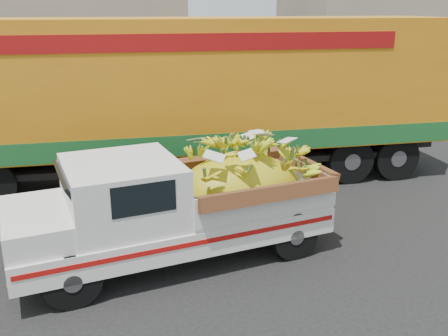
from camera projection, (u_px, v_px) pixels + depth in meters
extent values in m
plane|color=black|center=(246.00, 233.00, 9.32)|extent=(100.00, 100.00, 0.00)
cube|color=gray|center=(189.00, 149.00, 14.55)|extent=(60.00, 0.25, 0.15)
cube|color=gray|center=(177.00, 132.00, 16.49)|extent=(60.00, 4.00, 0.14)
cube|color=gray|center=(426.00, 28.00, 25.28)|extent=(14.00, 6.00, 6.00)
cylinder|color=black|center=(72.00, 280.00, 6.93)|extent=(0.85, 0.37, 0.82)
cylinder|color=black|center=(59.00, 235.00, 8.31)|extent=(0.85, 0.37, 0.82)
cylinder|color=black|center=(293.00, 235.00, 8.30)|extent=(0.85, 0.37, 0.82)
cylinder|color=black|center=(251.00, 202.00, 9.68)|extent=(0.85, 0.37, 0.82)
cube|color=silver|center=(173.00, 225.00, 8.23)|extent=(5.33, 2.64, 0.42)
cube|color=#A50F0C|center=(192.00, 244.00, 7.40)|extent=(4.94, 0.81, 0.08)
cube|color=silver|center=(10.00, 261.00, 7.31)|extent=(0.40, 1.80, 0.15)
cube|color=silver|center=(36.00, 223.00, 7.30)|extent=(1.19, 1.86, 0.39)
cube|color=silver|center=(123.00, 192.00, 7.71)|extent=(1.94, 2.02, 0.98)
cube|color=black|center=(144.00, 199.00, 6.92)|extent=(0.91, 0.16, 0.46)
cube|color=silver|center=(244.00, 186.00, 8.58)|extent=(2.76, 2.22, 0.55)
ellipsoid|color=gold|center=(238.00, 193.00, 8.57)|extent=(2.46, 1.82, 1.39)
cylinder|color=black|center=(395.00, 157.00, 12.11)|extent=(1.11, 0.36, 1.10)
cylinder|color=black|center=(358.00, 137.00, 13.97)|extent=(1.11, 0.36, 1.10)
cylinder|color=black|center=(350.00, 160.00, 11.87)|extent=(1.11, 0.36, 1.10)
cylinder|color=black|center=(317.00, 139.00, 13.72)|extent=(1.11, 0.36, 1.10)
cylinder|color=black|center=(9.00, 157.00, 12.12)|extent=(1.11, 0.36, 1.10)
cube|color=black|center=(198.00, 148.00, 12.02)|extent=(12.03, 1.49, 0.36)
cube|color=#C67813|center=(196.00, 82.00, 11.53)|extent=(11.85, 2.98, 2.84)
cube|color=#185624|center=(197.00, 131.00, 11.89)|extent=(11.91, 3.00, 0.45)
cube|color=maroon|center=(206.00, 42.00, 10.06)|extent=(8.39, 0.36, 0.35)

